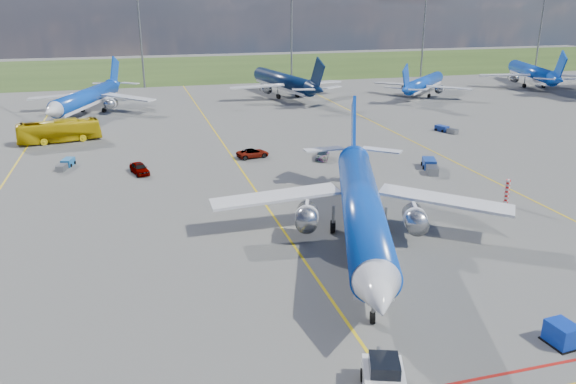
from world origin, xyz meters
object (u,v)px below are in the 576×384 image
object	(u,v)px
pushback_tug	(384,384)
uld_container	(562,334)
service_car_b	(253,153)
baggage_tug_w	(430,166)
baggage_tug_e	(445,129)
apron_bus	(59,131)
main_airliner	(360,244)
service_car_a	(139,168)
warning_post	(507,192)
bg_jet_nnw	(89,114)
baggage_tug_c	(66,164)
service_car_c	(322,155)
bg_jet_ene	(530,86)
bg_jet_n	(283,96)
bg_jet_ne	(423,95)

from	to	relation	value
pushback_tug	uld_container	bearing A→B (deg)	26.39
service_car_b	baggage_tug_w	distance (m)	25.19
uld_container	baggage_tug_e	world-z (taller)	uld_container
uld_container	apron_bus	world-z (taller)	apron_bus
main_airliner	service_car_a	size ratio (longest dim) A/B	9.36
warning_post	service_car_a	distance (m)	45.73
bg_jet_nnw	baggage_tug_c	world-z (taller)	bg_jet_nnw
pushback_tug	service_car_c	xyz separation A→B (m)	(13.20, 49.64, -0.24)
pushback_tug	service_car_c	distance (m)	51.37
bg_jet_nnw	apron_bus	size ratio (longest dim) A/B	2.88
bg_jet_ene	main_airliner	xyz separation A→B (m)	(-82.67, -82.27, 0.00)
apron_bus	baggage_tug_w	distance (m)	58.38
bg_jet_n	service_car_a	xyz separation A→B (m)	(-34.62, -55.29, 0.75)
pushback_tug	bg_jet_n	bearing A→B (deg)	97.45
service_car_c	baggage_tug_e	bearing A→B (deg)	46.31
baggage_tug_c	service_car_b	bearing A→B (deg)	10.83
baggage_tug_e	bg_jet_ne	bearing A→B (deg)	47.08
bg_jet_ene	baggage_tug_c	bearing A→B (deg)	41.82
main_airliner	service_car_a	xyz separation A→B (m)	(-19.50, 28.80, 0.75)
uld_container	service_car_a	xyz separation A→B (m)	(-26.17, 47.58, -0.03)
main_airliner	baggage_tug_w	bearing A→B (deg)	66.29
main_airliner	apron_bus	xyz separation A→B (m)	(-31.47, 50.27, 1.79)
service_car_c	baggage_tug_w	world-z (taller)	baggage_tug_w
service_car_a	baggage_tug_w	distance (m)	38.96
uld_container	service_car_c	world-z (taller)	uld_container
service_car_c	warning_post	bearing A→B (deg)	-36.03
service_car_c	bg_jet_ne	bearing A→B (deg)	72.58
baggage_tug_c	bg_jet_n	bearing A→B (deg)	63.27
service_car_c	baggage_tug_c	xyz separation A→B (m)	(-35.39, 5.43, -0.16)
warning_post	uld_container	size ratio (longest dim) A/B	1.54
bg_jet_nnw	main_airliner	bearing A→B (deg)	-48.80
service_car_c	baggage_tug_w	xyz separation A→B (m)	(12.28, -9.15, -0.04)
bg_jet_ne	pushback_tug	distance (m)	111.22
baggage_tug_w	baggage_tug_c	size ratio (longest dim) A/B	1.27
main_airliner	pushback_tug	distance (m)	21.65
warning_post	service_car_a	size ratio (longest dim) A/B	0.68
bg_jet_n	main_airliner	size ratio (longest dim) A/B	0.96
bg_jet_n	baggage_tug_c	bearing A→B (deg)	38.43
uld_container	apron_bus	xyz separation A→B (m)	(-38.13, 69.05, 1.01)
warning_post	bg_jet_ene	world-z (taller)	bg_jet_ene
bg_jet_ene	apron_bus	distance (m)	118.56
service_car_c	baggage_tug_c	distance (m)	35.81
bg_jet_ne	bg_jet_ene	bearing A→B (deg)	-125.23
warning_post	bg_jet_ne	world-z (taller)	bg_jet_ne
bg_jet_ene	main_airliner	size ratio (longest dim) A/B	0.96
bg_jet_ne	baggage_tug_w	world-z (taller)	bg_jet_ne
bg_jet_n	baggage_tug_w	size ratio (longest dim) A/B	6.83
uld_container	service_car_b	bearing A→B (deg)	95.51
warning_post	bg_jet_nnw	size ratio (longest dim) A/B	0.08
service_car_c	main_airliner	bearing A→B (deg)	-77.86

